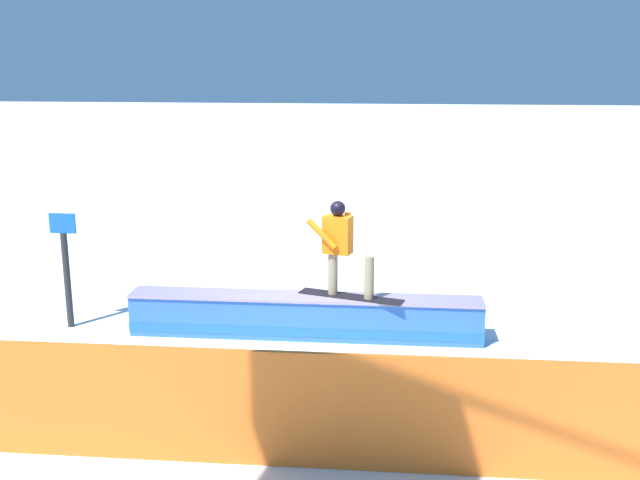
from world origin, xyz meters
TOP-DOWN VIEW (x-y plane):
  - ground_plane at (0.00, 0.00)m, footprint 120.00×120.00m
  - grind_box at (0.00, 0.00)m, footprint 5.21×0.59m
  - snowboarder at (-0.53, -0.05)m, footprint 1.58×0.69m
  - safety_fence at (0.00, 3.57)m, footprint 8.18×0.19m
  - trail_marker at (3.65, -0.03)m, footprint 0.40×0.10m

SIDE VIEW (x-z plane):
  - ground_plane at x=0.00m, z-range 0.00..0.00m
  - grind_box at x=0.00m, z-range -0.03..0.61m
  - safety_fence at x=0.00m, z-range 0.00..1.24m
  - trail_marker at x=3.65m, z-range 0.07..1.85m
  - snowboarder at x=-0.53m, z-range 0.70..2.11m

